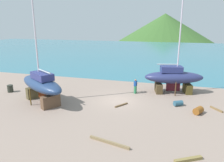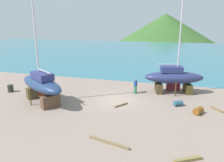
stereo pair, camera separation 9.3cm
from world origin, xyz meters
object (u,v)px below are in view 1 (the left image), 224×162
Objects in this scene: sailboat_mid_port at (173,78)px; barrel_rust_far at (10,89)px; sailboat_far_slipway at (41,84)px; worker at (135,86)px; barrel_tipped_right at (178,103)px; barrel_blue_faded at (198,110)px.

sailboat_mid_port is 12.16× the size of barrel_rust_far.
sailboat_far_slipway reaches higher than worker.
sailboat_mid_port is at bearing 34.92° from worker.
barrel_blue_faded is (1.71, -1.52, 0.05)m from barrel_tipped_right.
sailboat_mid_port is 19.22m from barrel_rust_far.
barrel_tipped_right is 0.92× the size of barrel_blue_faded.
barrel_blue_faded is (2.32, -5.74, -1.50)m from sailboat_mid_port.
sailboat_far_slipway is at bearing -164.03° from sailboat_mid_port.
barrel_tipped_right is (19.08, 0.91, -0.16)m from barrel_rust_far.
worker reaches higher than barrel_rust_far.
barrel_tipped_right is at bearing -135.32° from sailboat_far_slipway.
sailboat_mid_port is 14.62m from sailboat_far_slipway.
barrel_blue_faded is at bearing -41.68° from barrel_tipped_right.
worker is at bearing -173.14° from sailboat_mid_port.
barrel_rust_far is (-5.69, 1.96, -1.50)m from sailboat_far_slipway.
worker is at bearing 150.33° from barrel_tipped_right.
barrel_blue_faded is at bearing -18.19° from worker.
barrel_blue_faded is (20.79, -0.61, -0.11)m from barrel_rust_far.
sailboat_mid_port reaches higher than worker.
sailboat_mid_port is at bearing -118.41° from sailboat_far_slipway.
sailboat_mid_port is at bearing 111.96° from barrel_blue_faded.
sailboat_mid_port is 0.79× the size of sailboat_far_slipway.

